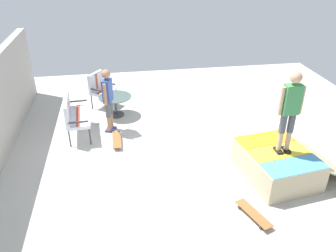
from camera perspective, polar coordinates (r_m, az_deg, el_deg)
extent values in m
cube|color=beige|center=(7.66, 2.50, -6.05)|extent=(12.00, 12.00, 0.10)
cube|color=tan|center=(7.34, 17.77, -6.08)|extent=(1.73, 1.47, 0.59)
cube|color=#4C99D8|center=(6.84, 20.51, -6.33)|extent=(0.67, 1.28, 0.01)
cube|color=yellow|center=(7.18, 18.12, -4.11)|extent=(0.67, 1.28, 0.01)
cube|color=orange|center=(7.54, 15.97, -2.08)|extent=(0.67, 1.28, 0.01)
cylinder|color=#B2B2B7|center=(6.89, 13.91, -5.22)|extent=(1.49, 0.26, 0.05)
cube|color=tan|center=(7.92, 23.77, -4.79)|extent=(1.63, 1.04, 0.49)
cylinder|color=#38383D|center=(8.29, -13.00, -1.70)|extent=(0.04, 0.04, 0.44)
cylinder|color=#38383D|center=(9.32, -13.23, 1.86)|extent=(0.04, 0.04, 0.44)
cylinder|color=#38383D|center=(8.32, -16.22, -2.05)|extent=(0.04, 0.04, 0.44)
cylinder|color=#38383D|center=(9.35, -16.09, 1.53)|extent=(0.04, 0.04, 0.44)
cube|color=silver|center=(8.69, -14.85, 1.52)|extent=(1.29, 0.64, 0.08)
cube|color=#B74738|center=(8.68, -14.88, 1.76)|extent=(1.21, 0.19, 0.00)
cube|color=silver|center=(8.59, -16.65, 3.06)|extent=(1.25, 0.17, 0.50)
cube|color=#B74738|center=(8.59, -16.65, 3.06)|extent=(0.11, 0.09, 0.46)
cube|color=#38383D|center=(8.08, -14.98, 0.62)|extent=(0.07, 0.47, 0.04)
cube|color=#38383D|center=(9.17, -14.98, 4.09)|extent=(0.07, 0.47, 0.04)
cylinder|color=#38383D|center=(9.80, -10.49, 3.52)|extent=(0.04, 0.04, 0.44)
cylinder|color=#38383D|center=(10.20, -8.78, 4.71)|extent=(0.04, 0.04, 0.44)
cylinder|color=#38383D|center=(10.06, -12.70, 3.97)|extent=(0.04, 0.04, 0.44)
cylinder|color=#38383D|center=(10.45, -10.95, 5.12)|extent=(0.04, 0.04, 0.44)
cube|color=silver|center=(10.02, -10.86, 5.70)|extent=(0.82, 0.80, 0.08)
cube|color=#B74738|center=(10.01, -10.89, 5.92)|extent=(0.54, 0.41, 0.00)
cube|color=silver|center=(10.05, -12.12, 7.42)|extent=(0.56, 0.41, 0.50)
cube|color=#B74738|center=(10.05, -12.12, 7.42)|extent=(0.13, 0.13, 0.46)
cube|color=#38383D|center=(9.75, -11.92, 5.94)|extent=(0.30, 0.41, 0.04)
cube|color=#38383D|center=(10.18, -10.02, 7.12)|extent=(0.30, 0.41, 0.04)
cylinder|color=#38383D|center=(9.54, -8.81, 3.31)|extent=(0.06, 0.06, 0.55)
cylinder|color=#38383D|center=(9.65, -8.70, 1.92)|extent=(0.44, 0.44, 0.03)
cylinder|color=#425651|center=(9.42, -8.94, 4.88)|extent=(0.90, 0.90, 0.02)
cube|color=navy|center=(8.82, -9.74, -0.83)|extent=(0.17, 0.26, 0.05)
cylinder|color=#9E7051|center=(8.72, -9.86, 0.42)|extent=(0.10, 0.10, 0.39)
cylinder|color=#4C4C51|center=(8.54, -10.07, 2.71)|extent=(0.13, 0.13, 0.39)
cube|color=navy|center=(8.96, -9.43, -0.30)|extent=(0.17, 0.26, 0.05)
cylinder|color=#9E7051|center=(8.86, -9.55, 0.94)|extent=(0.10, 0.10, 0.39)
cylinder|color=#4C4C51|center=(8.69, -9.75, 3.20)|extent=(0.13, 0.13, 0.39)
cube|color=#334C99|center=(8.42, -10.18, 5.89)|extent=(0.36, 0.27, 0.57)
sphere|color=#9E7051|center=(8.27, -10.43, 8.61)|extent=(0.22, 0.22, 0.22)
cylinder|color=#9E7051|center=(8.26, -10.57, 5.22)|extent=(0.08, 0.08, 0.54)
cylinder|color=#9E7051|center=(8.61, -9.79, 6.29)|extent=(0.08, 0.08, 0.54)
cube|color=black|center=(7.15, 18.04, -3.94)|extent=(0.24, 0.11, 0.05)
cylinder|color=tan|center=(7.04, 18.32, -2.40)|extent=(0.10, 0.10, 0.40)
cylinder|color=#4C4C51|center=(6.85, 18.82, 0.45)|extent=(0.13, 0.13, 0.40)
cube|color=black|center=(7.22, 19.25, -3.79)|extent=(0.24, 0.11, 0.05)
cylinder|color=tan|center=(7.11, 19.54, -2.27)|extent=(0.10, 0.10, 0.40)
cylinder|color=#4C4C51|center=(6.93, 20.07, 0.55)|extent=(0.13, 0.13, 0.40)
cube|color=#3F8C4C|center=(6.68, 20.13, 4.22)|extent=(0.18, 0.32, 0.59)
sphere|color=tan|center=(6.53, 20.77, 7.70)|extent=(0.22, 0.22, 0.22)
cylinder|color=tan|center=(6.60, 18.57, 3.99)|extent=(0.08, 0.08, 0.56)
cylinder|color=tan|center=(6.79, 21.58, 4.14)|extent=(0.08, 0.08, 0.56)
cube|color=brown|center=(8.29, -8.63, -2.25)|extent=(0.80, 0.21, 0.02)
cylinder|color=silver|center=(8.57, -8.13, -1.63)|extent=(0.06, 0.03, 0.06)
cylinder|color=silver|center=(8.57, -9.19, -1.71)|extent=(0.06, 0.03, 0.06)
cylinder|color=silver|center=(8.09, -7.96, -3.61)|extent=(0.06, 0.03, 0.06)
cylinder|color=silver|center=(8.09, -9.09, -3.70)|extent=(0.06, 0.03, 0.06)
cube|color=brown|center=(6.35, 14.21, -14.07)|extent=(0.82, 0.46, 0.02)
cylinder|color=#333333|center=(6.58, 13.04, -12.85)|extent=(0.06, 0.05, 0.06)
cylinder|color=#333333|center=(6.50, 11.94, -13.36)|extent=(0.06, 0.05, 0.06)
cylinder|color=#333333|center=(6.30, 16.43, -15.66)|extent=(0.06, 0.05, 0.06)
cylinder|color=#333333|center=(6.22, 15.32, -16.24)|extent=(0.06, 0.05, 0.06)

